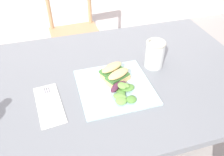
# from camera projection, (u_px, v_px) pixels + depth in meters

# --- Properties ---
(ground_plane) EXTENTS (9.51, 9.51, 0.00)m
(ground_plane) POSITION_uv_depth(u_px,v_px,m) (123.00, 154.00, 1.53)
(ground_plane) COLOR gray
(dining_table) EXTENTS (1.37, 0.83, 0.74)m
(dining_table) POSITION_uv_depth(u_px,v_px,m) (101.00, 98.00, 1.06)
(dining_table) COLOR slate
(dining_table) RESTS_ON ground
(chair_wooden_far) EXTENTS (0.42, 0.42, 0.87)m
(chair_wooden_far) POSITION_uv_depth(u_px,v_px,m) (75.00, 33.00, 1.90)
(chair_wooden_far) COLOR tan
(chair_wooden_far) RESTS_ON ground
(plate_lunch) EXTENTS (0.29, 0.29, 0.01)m
(plate_lunch) POSITION_uv_depth(u_px,v_px,m) (115.00, 87.00, 0.93)
(plate_lunch) COLOR silver
(plate_lunch) RESTS_ON dining_table
(sandwich_half_front) EXTENTS (0.11, 0.09, 0.06)m
(sandwich_half_front) POSITION_uv_depth(u_px,v_px,m) (118.00, 77.00, 0.93)
(sandwich_half_front) COLOR #DBB270
(sandwich_half_front) RESTS_ON plate_lunch
(sandwich_half_back) EXTENTS (0.11, 0.09, 0.06)m
(sandwich_half_back) POSITION_uv_depth(u_px,v_px,m) (112.00, 70.00, 0.97)
(sandwich_half_back) COLOR #DBB270
(sandwich_half_back) RESTS_ON plate_lunch
(salad_mixed_greens) EXTENTS (0.11, 0.14, 0.04)m
(salad_mixed_greens) POSITION_uv_depth(u_px,v_px,m) (123.00, 91.00, 0.88)
(salad_mixed_greens) COLOR #518438
(salad_mixed_greens) RESTS_ON plate_lunch
(napkin_folded) EXTENTS (0.11, 0.23, 0.00)m
(napkin_folded) POSITION_uv_depth(u_px,v_px,m) (49.00, 104.00, 0.86)
(napkin_folded) COLOR silver
(napkin_folded) RESTS_ON dining_table
(fork_on_napkin) EXTENTS (0.03, 0.19, 0.00)m
(fork_on_napkin) POSITION_uv_depth(u_px,v_px,m) (49.00, 101.00, 0.87)
(fork_on_napkin) COLOR silver
(fork_on_napkin) RESTS_ON napkin_folded
(mason_jar_iced_tea) EXTENTS (0.09, 0.09, 0.13)m
(mason_jar_iced_tea) POSITION_uv_depth(u_px,v_px,m) (155.00, 55.00, 1.02)
(mason_jar_iced_tea) COLOR #995623
(mason_jar_iced_tea) RESTS_ON dining_table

